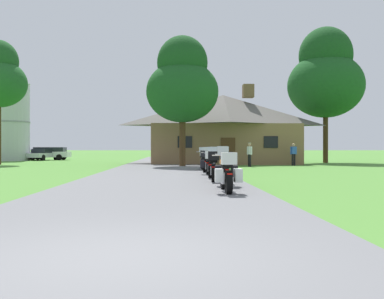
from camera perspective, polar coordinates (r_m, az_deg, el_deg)
name	(u,v)px	position (r m, az deg, el deg)	size (l,w,h in m)	color
ground_plane	(164,171)	(25.04, -3.65, -2.79)	(500.00, 500.00, 0.00)	#4C8433
asphalt_driveway	(163,172)	(23.04, -3.78, -2.98)	(6.40, 80.00, 0.06)	slate
motorcycle_orange_nearest_to_camera	(227,173)	(12.36, 4.51, -3.02)	(0.72, 2.08, 1.30)	black
motorcycle_yellow_second_in_row	(226,169)	(14.70, 4.38, -2.51)	(0.79, 2.08, 1.30)	black
motorcycle_silver_third_in_row	(214,166)	(16.71, 2.85, -2.15)	(0.69, 2.08, 1.30)	black
motorcycle_blue_fourth_in_row	(211,164)	(18.81, 2.46, -1.89)	(0.73, 2.08, 1.30)	black
motorcycle_yellow_fifth_in_row	(208,163)	(21.09, 2.06, -1.70)	(0.78, 2.08, 1.30)	black
motorcycle_white_sixth_in_row	(205,161)	(23.30, 1.70, -1.49)	(0.72, 2.08, 1.30)	black
motorcycle_silver_farthest_in_row	(203,160)	(25.47, 1.41, -1.35)	(0.66, 2.08, 1.30)	black
stone_lodge	(223,128)	(37.16, 4.05, 2.75)	(12.46, 7.23, 6.66)	brown
bystander_blue_shirt_near_lodge	(294,153)	(33.61, 12.99, -0.46)	(0.53, 0.32, 1.67)	black
bystander_white_shirt_beside_signpost	(250,153)	(31.03, 7.45, -0.47)	(0.33, 0.52, 1.69)	black
tree_right_of_lodge	(326,77)	(41.32, 16.89, 9.00)	(6.69, 6.69, 12.03)	#422D19
tree_by_lodge_front	(182,83)	(30.98, -1.25, 8.55)	(5.02, 5.02, 9.12)	#422D19
metal_silo_distant	(9,117)	(49.42, -22.64, 3.89)	(4.30, 4.30, 9.01)	#B2B7BC
parked_white_suv_far_left	(49,153)	(50.72, -18.02, -0.42)	(4.63, 1.97, 1.40)	silver
parked_silver_sedan_far_left	(42,154)	(49.56, -18.78, -0.59)	(2.83, 4.53, 1.20)	#ADAFB7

